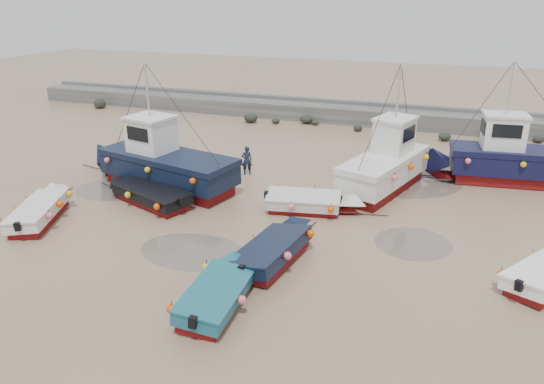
{
  "coord_description": "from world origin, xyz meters",
  "views": [
    {
      "loc": [
        6.19,
        -17.54,
        9.49
      ],
      "look_at": [
        -1.17,
        2.39,
        1.4
      ],
      "focal_mm": 35.0,
      "sensor_mm": 36.0,
      "label": 1
    }
  ],
  "objects_px": {
    "cabin_boat_0": "(159,162)",
    "cabin_boat_1": "(389,162)",
    "dinghy_4": "(147,192)",
    "dinghy_1": "(277,247)",
    "person": "(247,174)",
    "dinghy_0": "(42,207)",
    "cabin_boat_2": "(505,158)",
    "dinghy_2": "(218,290)",
    "dinghy_5": "(311,201)"
  },
  "relations": [
    {
      "from": "cabin_boat_2",
      "to": "dinghy_0",
      "type": "bearing_deg",
      "value": 115.07
    },
    {
      "from": "dinghy_0",
      "to": "cabin_boat_2",
      "type": "xyz_separation_m",
      "value": [
        19.26,
        12.25,
        0.81
      ]
    },
    {
      "from": "dinghy_4",
      "to": "person",
      "type": "bearing_deg",
      "value": -6.51
    },
    {
      "from": "cabin_boat_2",
      "to": "dinghy_1",
      "type": "bearing_deg",
      "value": 138.83
    },
    {
      "from": "dinghy_2",
      "to": "cabin_boat_0",
      "type": "bearing_deg",
      "value": 126.37
    },
    {
      "from": "cabin_boat_1",
      "to": "cabin_boat_2",
      "type": "relative_size",
      "value": 0.96
    },
    {
      "from": "dinghy_2",
      "to": "cabin_boat_0",
      "type": "xyz_separation_m",
      "value": [
        -7.63,
        9.01,
        0.77
      ]
    },
    {
      "from": "cabin_boat_0",
      "to": "person",
      "type": "xyz_separation_m",
      "value": [
        3.46,
        3.28,
        -1.32
      ]
    },
    {
      "from": "dinghy_5",
      "to": "dinghy_1",
      "type": "bearing_deg",
      "value": -10.03
    },
    {
      "from": "dinghy_0",
      "to": "dinghy_2",
      "type": "relative_size",
      "value": 1.09
    },
    {
      "from": "dinghy_0",
      "to": "person",
      "type": "distance_m",
      "value": 10.68
    },
    {
      "from": "person",
      "to": "dinghy_1",
      "type": "bearing_deg",
      "value": 91.14
    },
    {
      "from": "dinghy_0",
      "to": "cabin_boat_2",
      "type": "bearing_deg",
      "value": 10.56
    },
    {
      "from": "cabin_boat_1",
      "to": "dinghy_1",
      "type": "bearing_deg",
      "value": -90.31
    },
    {
      "from": "cabin_boat_1",
      "to": "cabin_boat_2",
      "type": "distance_m",
      "value": 6.3
    },
    {
      "from": "cabin_boat_0",
      "to": "dinghy_4",
      "type": "bearing_deg",
      "value": -151.27
    },
    {
      "from": "dinghy_1",
      "to": "dinghy_2",
      "type": "height_order",
      "value": "same"
    },
    {
      "from": "dinghy_1",
      "to": "dinghy_2",
      "type": "relative_size",
      "value": 1.11
    },
    {
      "from": "dinghy_4",
      "to": "person",
      "type": "xyz_separation_m",
      "value": [
        2.84,
        5.47,
        -0.54
      ]
    },
    {
      "from": "cabin_boat_2",
      "to": "dinghy_2",
      "type": "bearing_deg",
      "value": 143.04
    },
    {
      "from": "dinghy_5",
      "to": "cabin_boat_2",
      "type": "xyz_separation_m",
      "value": [
        8.32,
        7.39,
        0.8
      ]
    },
    {
      "from": "cabin_boat_0",
      "to": "dinghy_5",
      "type": "bearing_deg",
      "value": -81.13
    },
    {
      "from": "dinghy_2",
      "to": "dinghy_4",
      "type": "height_order",
      "value": "same"
    },
    {
      "from": "dinghy_5",
      "to": "person",
      "type": "height_order",
      "value": "dinghy_5"
    },
    {
      "from": "dinghy_1",
      "to": "person",
      "type": "height_order",
      "value": "dinghy_1"
    },
    {
      "from": "cabin_boat_0",
      "to": "person",
      "type": "height_order",
      "value": "cabin_boat_0"
    },
    {
      "from": "cabin_boat_2",
      "to": "person",
      "type": "height_order",
      "value": "cabin_boat_2"
    },
    {
      "from": "dinghy_4",
      "to": "cabin_boat_1",
      "type": "xyz_separation_m",
      "value": [
        10.43,
        6.01,
        0.83
      ]
    },
    {
      "from": "dinghy_4",
      "to": "cabin_boat_2",
      "type": "bearing_deg",
      "value": -39.72
    },
    {
      "from": "dinghy_1",
      "to": "cabin_boat_0",
      "type": "height_order",
      "value": "cabin_boat_0"
    },
    {
      "from": "person",
      "to": "dinghy_2",
      "type": "bearing_deg",
      "value": 80.69
    },
    {
      "from": "dinghy_0",
      "to": "cabin_boat_1",
      "type": "distance_m",
      "value": 16.57
    },
    {
      "from": "dinghy_5",
      "to": "cabin_boat_2",
      "type": "height_order",
      "value": "cabin_boat_2"
    },
    {
      "from": "dinghy_4",
      "to": "cabin_boat_0",
      "type": "height_order",
      "value": "cabin_boat_0"
    },
    {
      "from": "dinghy_0",
      "to": "cabin_boat_0",
      "type": "relative_size",
      "value": 0.58
    },
    {
      "from": "dinghy_1",
      "to": "cabin_boat_1",
      "type": "height_order",
      "value": "cabin_boat_1"
    },
    {
      "from": "dinghy_2",
      "to": "dinghy_4",
      "type": "bearing_deg",
      "value": 131.92
    },
    {
      "from": "dinghy_0",
      "to": "dinghy_1",
      "type": "bearing_deg",
      "value": -22.17
    },
    {
      "from": "dinghy_2",
      "to": "cabin_boat_2",
      "type": "height_order",
      "value": "cabin_boat_2"
    },
    {
      "from": "cabin_boat_1",
      "to": "person",
      "type": "distance_m",
      "value": 7.73
    },
    {
      "from": "dinghy_5",
      "to": "dinghy_2",
      "type": "bearing_deg",
      "value": -15.5
    },
    {
      "from": "cabin_boat_0",
      "to": "cabin_boat_1",
      "type": "height_order",
      "value": "same"
    },
    {
      "from": "dinghy_4",
      "to": "dinghy_5",
      "type": "distance_m",
      "value": 7.83
    },
    {
      "from": "dinghy_4",
      "to": "cabin_boat_2",
      "type": "distance_m",
      "value": 18.36
    },
    {
      "from": "dinghy_0",
      "to": "cabin_boat_1",
      "type": "bearing_deg",
      "value": 12.18
    },
    {
      "from": "cabin_boat_2",
      "to": "person",
      "type": "relative_size",
      "value": 6.15
    },
    {
      "from": "dinghy_2",
      "to": "cabin_boat_1",
      "type": "height_order",
      "value": "cabin_boat_1"
    },
    {
      "from": "dinghy_1",
      "to": "cabin_boat_0",
      "type": "xyz_separation_m",
      "value": [
        -8.37,
        5.51,
        0.78
      ]
    },
    {
      "from": "dinghy_5",
      "to": "cabin_boat_1",
      "type": "height_order",
      "value": "cabin_boat_1"
    },
    {
      "from": "dinghy_5",
      "to": "cabin_boat_2",
      "type": "relative_size",
      "value": 0.56
    }
  ]
}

